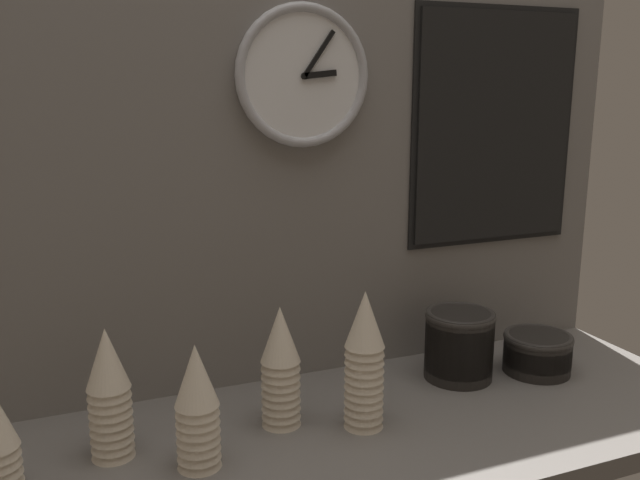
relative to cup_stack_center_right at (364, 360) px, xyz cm
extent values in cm
cube|color=slate|center=(-5.38, 1.23, -15.21)|extent=(160.00, 56.00, 4.00)
cube|color=slate|center=(-5.38, 27.73, 39.29)|extent=(160.00, 3.00, 105.00)
cone|color=beige|center=(0.00, 0.00, -7.90)|extent=(7.43, 7.43, 10.61)
cone|color=beige|center=(0.00, 0.00, -6.32)|extent=(7.43, 7.43, 10.61)
cone|color=beige|center=(0.00, 0.00, -4.74)|extent=(7.43, 7.43, 10.61)
cone|color=beige|center=(0.00, 0.00, -3.16)|extent=(7.43, 7.43, 10.61)
cone|color=beige|center=(0.00, 0.00, -1.58)|extent=(7.43, 7.43, 10.61)
cone|color=beige|center=(0.00, 0.00, 0.00)|extent=(7.43, 7.43, 10.61)
cone|color=beige|center=(0.00, 0.00, 1.58)|extent=(7.43, 7.43, 10.61)
cone|color=beige|center=(0.00, 0.00, 3.16)|extent=(7.43, 7.43, 10.61)
cone|color=beige|center=(0.00, 0.00, 4.74)|extent=(7.43, 7.43, 10.61)
cone|color=beige|center=(0.00, 0.00, 6.32)|extent=(7.43, 7.43, 10.61)
cone|color=beige|center=(0.00, 0.00, 7.90)|extent=(7.43, 7.43, 10.61)
cone|color=beige|center=(-31.38, -1.94, -7.90)|extent=(7.43, 7.43, 10.61)
cone|color=beige|center=(-31.38, -1.94, -6.32)|extent=(7.43, 7.43, 10.61)
cone|color=beige|center=(-31.38, -1.94, -4.74)|extent=(7.43, 7.43, 10.61)
cone|color=beige|center=(-31.38, -1.94, -3.16)|extent=(7.43, 7.43, 10.61)
cone|color=beige|center=(-31.38, -1.94, -1.58)|extent=(7.43, 7.43, 10.61)
cone|color=beige|center=(-31.38, -1.94, 0.00)|extent=(7.43, 7.43, 10.61)
cone|color=beige|center=(-31.38, -1.94, 1.58)|extent=(7.43, 7.43, 10.61)
cone|color=beige|center=(-31.38, -1.94, 3.16)|extent=(7.43, 7.43, 10.61)
cone|color=beige|center=(-44.40, 6.83, -7.90)|extent=(7.43, 7.43, 10.61)
cone|color=beige|center=(-44.40, 6.83, -6.32)|extent=(7.43, 7.43, 10.61)
cone|color=beige|center=(-44.40, 6.83, -4.74)|extent=(7.43, 7.43, 10.61)
cone|color=beige|center=(-44.40, 6.83, -3.16)|extent=(7.43, 7.43, 10.61)
cone|color=beige|center=(-44.40, 6.83, -1.58)|extent=(7.43, 7.43, 10.61)
cone|color=beige|center=(-44.40, 6.83, 0.00)|extent=(7.43, 7.43, 10.61)
cone|color=beige|center=(-44.40, 6.83, 1.58)|extent=(7.43, 7.43, 10.61)
cone|color=beige|center=(-44.40, 6.83, 3.16)|extent=(7.43, 7.43, 10.61)
cone|color=beige|center=(-44.40, 6.83, 4.74)|extent=(7.43, 7.43, 10.61)
cone|color=beige|center=(-13.99, 6.51, -7.90)|extent=(7.43, 7.43, 10.61)
cone|color=beige|center=(-13.99, 6.51, -6.32)|extent=(7.43, 7.43, 10.61)
cone|color=beige|center=(-13.99, 6.51, -4.74)|extent=(7.43, 7.43, 10.61)
cone|color=beige|center=(-13.99, 6.51, -3.16)|extent=(7.43, 7.43, 10.61)
cone|color=beige|center=(-13.99, 6.51, -1.58)|extent=(7.43, 7.43, 10.61)
cone|color=beige|center=(-13.99, 6.51, 0.00)|extent=(7.43, 7.43, 10.61)
cone|color=beige|center=(-13.99, 6.51, 1.58)|extent=(7.43, 7.43, 10.61)
cone|color=beige|center=(-13.99, 6.51, 3.16)|extent=(7.43, 7.43, 10.61)
cone|color=beige|center=(-13.99, 6.51, 4.74)|extent=(7.43, 7.43, 10.61)
cylinder|color=black|center=(28.55, 11.74, -10.97)|extent=(14.71, 14.71, 4.48)
cylinder|color=black|center=(28.55, 11.74, -8.88)|extent=(14.71, 14.71, 4.48)
cylinder|color=black|center=(28.55, 11.74, -6.80)|extent=(14.71, 14.71, 4.48)
cylinder|color=black|center=(28.55, 11.74, -4.72)|extent=(14.71, 14.71, 4.48)
cylinder|color=black|center=(28.55, 11.74, -2.63)|extent=(14.71, 14.71, 4.48)
cylinder|color=black|center=(28.55, 11.74, -0.55)|extent=(14.71, 14.71, 4.48)
torus|color=#302D2A|center=(28.55, 11.74, 1.02)|extent=(15.14, 15.14, 1.61)
cylinder|color=black|center=(46.43, 7.67, -10.97)|extent=(14.71, 14.71, 4.48)
cylinder|color=black|center=(46.43, 7.67, -8.88)|extent=(14.71, 14.71, 4.48)
cylinder|color=black|center=(46.43, 7.67, -6.80)|extent=(14.71, 14.71, 4.48)
torus|color=#302D2A|center=(46.43, 7.67, -5.23)|extent=(15.14, 15.14, 1.61)
cylinder|color=white|center=(-2.32, 25.13, 50.85)|extent=(27.22, 1.80, 27.22)
torus|color=#B2B2B7|center=(-2.32, 24.32, 50.85)|extent=(28.11, 1.98, 28.11)
cube|color=black|center=(1.06, 23.83, 51.18)|extent=(6.89, 0.60, 1.89)
cube|color=black|center=(0.76, 23.83, 55.17)|extent=(6.85, 0.60, 9.15)
cylinder|color=black|center=(-2.32, 23.83, 50.85)|extent=(1.36, 0.60, 1.36)
cube|color=black|center=(45.00, 25.85, 39.57)|extent=(43.34, 0.60, 53.66)
cube|color=black|center=(45.00, 25.43, 39.57)|extent=(40.94, 1.20, 51.26)
camera|label=1|loc=(-51.41, -104.01, 49.11)|focal=38.00mm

